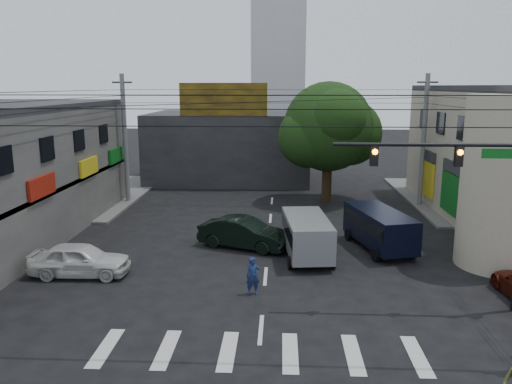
# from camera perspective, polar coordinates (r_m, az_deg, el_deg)

# --- Properties ---
(ground) EXTENTS (160.00, 160.00, 0.00)m
(ground) POSITION_cam_1_polar(r_m,az_deg,el_deg) (20.82, 0.91, -11.64)
(ground) COLOR black
(ground) RESTS_ON ground
(sidewalk_far_left) EXTENTS (16.00, 16.00, 0.15)m
(sidewalk_far_left) POSITION_cam_1_polar(r_m,az_deg,el_deg) (42.30, -23.31, -0.25)
(sidewalk_far_left) COLOR #514F4C
(sidewalk_far_left) RESTS_ON ground
(corner_column) EXTENTS (4.00, 4.00, 8.00)m
(corner_column) POSITION_cam_1_polar(r_m,az_deg,el_deg) (25.65, 26.67, 0.96)
(corner_column) COLOR #A19580
(corner_column) RESTS_ON ground
(building_far) EXTENTS (14.00, 10.00, 6.00)m
(building_far) POSITION_cam_1_polar(r_m,az_deg,el_deg) (45.61, -2.97, 5.27)
(building_far) COLOR #232326
(building_far) RESTS_ON ground
(billboard) EXTENTS (7.00, 0.30, 2.60)m
(billboard) POSITION_cam_1_polar(r_m,az_deg,el_deg) (40.44, -3.75, 10.51)
(billboard) COLOR olive
(billboard) RESTS_ON building_far
(tower_distant) EXTENTS (9.00, 9.00, 44.00)m
(tower_distant) POSITION_cam_1_polar(r_m,az_deg,el_deg) (90.10, 2.63, 20.74)
(tower_distant) COLOR silver
(tower_distant) RESTS_ON ground
(street_tree) EXTENTS (6.40, 6.40, 8.70)m
(street_tree) POSITION_cam_1_polar(r_m,az_deg,el_deg) (36.33, 8.27, 7.36)
(street_tree) COLOR black
(street_tree) RESTS_ON ground
(traffic_gantry) EXTENTS (7.10, 0.35, 7.20)m
(traffic_gantry) POSITION_cam_1_polar(r_m,az_deg,el_deg) (19.75, 24.18, 0.67)
(traffic_gantry) COLOR black
(traffic_gantry) RESTS_ON ground
(utility_pole_far_left) EXTENTS (0.32, 0.32, 9.20)m
(utility_pole_far_left) POSITION_cam_1_polar(r_m,az_deg,el_deg) (36.98, -14.73, 5.81)
(utility_pole_far_left) COLOR #59595B
(utility_pole_far_left) RESTS_ON ground
(utility_pole_far_right) EXTENTS (0.32, 0.32, 9.20)m
(utility_pole_far_right) POSITION_cam_1_polar(r_m,az_deg,el_deg) (36.61, 18.60, 5.52)
(utility_pole_far_right) COLOR #59595B
(utility_pole_far_right) RESTS_ON ground
(dark_sedan) EXTENTS (4.89, 5.93, 1.58)m
(dark_sedan) POSITION_cam_1_polar(r_m,az_deg,el_deg) (26.27, -1.37, -4.71)
(dark_sedan) COLOR black
(dark_sedan) RESTS_ON ground
(white_compact) EXTENTS (1.93, 4.48, 1.50)m
(white_compact) POSITION_cam_1_polar(r_m,az_deg,el_deg) (23.84, -19.49, -7.29)
(white_compact) COLOR silver
(white_compact) RESTS_ON ground
(silver_minivan) EXTENTS (5.13, 2.94, 2.03)m
(silver_minivan) POSITION_cam_1_polar(r_m,az_deg,el_deg) (24.85, 5.81, -5.21)
(silver_minivan) COLOR gray
(silver_minivan) RESTS_ON ground
(navy_van) EXTENTS (6.06, 4.46, 2.04)m
(navy_van) POSITION_cam_1_polar(r_m,az_deg,el_deg) (26.75, 13.90, -4.25)
(navy_van) COLOR black
(navy_van) RESTS_ON ground
(traffic_officer) EXTENTS (0.73, 0.61, 1.57)m
(traffic_officer) POSITION_cam_1_polar(r_m,az_deg,el_deg) (20.55, -0.35, -9.60)
(traffic_officer) COLOR #16244E
(traffic_officer) RESTS_ON ground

